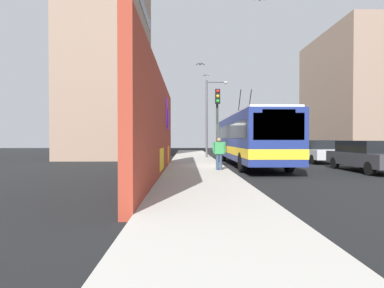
{
  "coord_description": "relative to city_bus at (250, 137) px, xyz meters",
  "views": [
    {
      "loc": [
        -17.03,
        2.13,
        1.66
      ],
      "look_at": [
        2.9,
        1.77,
        1.33
      ],
      "focal_mm": 28.33,
      "sensor_mm": 36.0,
      "label": 1
    }
  ],
  "objects": [
    {
      "name": "parked_car_champagne",
      "position": [
        8.41,
        -5.2,
        -0.93
      ],
      "size": [
        4.89,
        1.9,
        1.58
      ],
      "color": "#C6B793",
      "rests_on": "ground_plane"
    },
    {
      "name": "traffic_light",
      "position": [
        -1.36,
        2.15,
        1.33
      ],
      "size": [
        0.49,
        0.28,
        4.4
      ],
      "color": "#2D382D",
      "rests_on": "sidewalk_slab"
    },
    {
      "name": "street_lamp",
      "position": [
        6.46,
        2.04,
        2.09
      ],
      "size": [
        0.44,
        1.82,
        6.41
      ],
      "color": "#4C4C51",
      "rests_on": "sidewalk_slab"
    },
    {
      "name": "building_far_left",
      "position": [
        9.81,
        11.0,
        7.7
      ],
      "size": [
        12.2,
        6.12,
        18.93
      ],
      "color": "gray",
      "rests_on": "ground_plane"
    },
    {
      "name": "parked_car_silver",
      "position": [
        2.62,
        -5.2,
        -0.93
      ],
      "size": [
        4.94,
        1.82,
        1.58
      ],
      "color": "#B7B7BC",
      "rests_on": "ground_plane"
    },
    {
      "name": "pedestrian_at_curb",
      "position": [
        -4.04,
        2.35,
        -0.7
      ],
      "size": [
        0.22,
        0.72,
        1.57
      ],
      "color": "#2D3F59",
      "rests_on": "sidewalk_slab"
    },
    {
      "name": "flying_pigeons",
      "position": [
        -0.94,
        2.07,
        5.07
      ],
      "size": [
        7.05,
        3.15,
        2.28
      ],
      "color": "gray"
    },
    {
      "name": "graffiti_wall",
      "position": [
        -5.44,
        5.15,
        0.45
      ],
      "size": [
        14.53,
        0.32,
        4.42
      ],
      "color": "maroon",
      "rests_on": "ground_plane"
    },
    {
      "name": "building_far_right",
      "position": [
        13.31,
        -15.2,
        4.64
      ],
      "size": [
        12.47,
        9.59,
        12.8
      ],
      "color": "gray",
      "rests_on": "ground_plane"
    },
    {
      "name": "city_bus",
      "position": [
        0.0,
        0.0,
        0.0
      ],
      "size": [
        11.96,
        2.62,
        4.94
      ],
      "color": "navy",
      "rests_on": "ground_plane"
    },
    {
      "name": "ground_plane",
      "position": [
        -1.72,
        1.8,
        -1.76
      ],
      "size": [
        80.0,
        80.0,
        0.0
      ],
      "primitive_type": "plane",
      "color": "black"
    },
    {
      "name": "sidewalk_slab",
      "position": [
        -1.72,
        3.4,
        -1.69
      ],
      "size": [
        48.0,
        3.2,
        0.15
      ],
      "primitive_type": "cube",
      "color": "#9E9B93",
      "rests_on": "ground_plane"
    },
    {
      "name": "parked_car_dark_gray",
      "position": [
        -3.55,
        -5.2,
        -0.93
      ],
      "size": [
        4.94,
        1.83,
        1.58
      ],
      "color": "#38383D",
      "rests_on": "ground_plane"
    }
  ]
}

